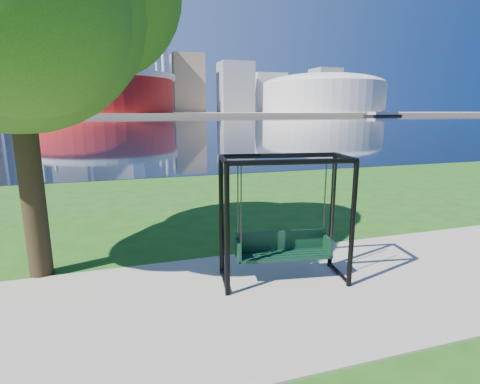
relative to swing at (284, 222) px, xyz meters
name	(u,v)px	position (x,y,z in m)	size (l,w,h in m)	color
ground	(254,285)	(-0.59, -0.05, -1.14)	(900.00, 900.00, 0.00)	#1E5114
path	(264,297)	(-0.59, -0.55, -1.13)	(120.00, 4.00, 0.03)	#9E937F
river	(129,123)	(-0.59, 101.95, -1.13)	(900.00, 180.00, 0.02)	black
far_bank	(123,114)	(-0.59, 305.95, -0.14)	(900.00, 228.00, 2.00)	#937F60
stadium	(104,92)	(-10.59, 234.95, 13.08)	(83.00, 83.00, 32.00)	maroon
arena	(323,92)	(134.41, 234.95, 14.73)	(84.00, 84.00, 26.56)	beige
skyline	(114,69)	(-4.85, 319.34, 34.75)	(392.00, 66.00, 96.50)	gray
swing	(284,222)	(0.00, 0.00, 0.00)	(2.43, 1.33, 2.37)	black
barge	(383,114)	(145.14, 182.64, 0.06)	(27.38, 13.96, 2.65)	black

